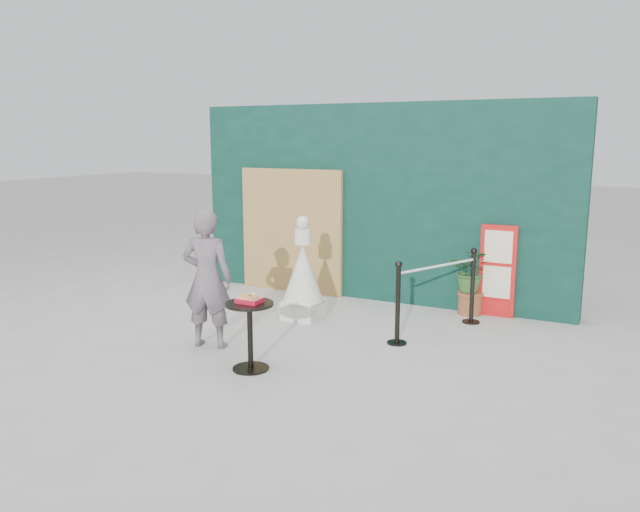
{
  "coord_description": "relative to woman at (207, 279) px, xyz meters",
  "views": [
    {
      "loc": [
        3.52,
        -5.78,
        2.48
      ],
      "look_at": [
        0.0,
        1.2,
        1.0
      ],
      "focal_mm": 35.0,
      "sensor_mm": 36.0,
      "label": 1
    }
  ],
  "objects": [
    {
      "name": "statue",
      "position": [
        0.45,
        1.55,
        -0.25
      ],
      "size": [
        0.56,
        0.56,
        1.44
      ],
      "color": "silver",
      "rests_on": "ground"
    },
    {
      "name": "woman",
      "position": [
        0.0,
        0.0,
        0.0
      ],
      "size": [
        0.69,
        0.53,
        1.67
      ],
      "primitive_type": "imported",
      "rotation": [
        0.0,
        0.0,
        3.38
      ],
      "color": "slate",
      "rests_on": "ground"
    },
    {
      "name": "menu_board",
      "position": [
        2.83,
        2.89,
        -0.19
      ],
      "size": [
        0.5,
        0.07,
        1.3
      ],
      "color": "red",
      "rests_on": "ground"
    },
    {
      "name": "cafe_table",
      "position": [
        0.87,
        -0.42,
        -0.34
      ],
      "size": [
        0.52,
        0.52,
        0.75
      ],
      "color": "black",
      "rests_on": "ground"
    },
    {
      "name": "food_basket",
      "position": [
        0.87,
        -0.42,
        -0.05
      ],
      "size": [
        0.26,
        0.19,
        0.11
      ],
      "color": "red",
      "rests_on": "cafe_table"
    },
    {
      "name": "stanchion_barrier",
      "position": [
        2.3,
        1.76,
        -0.34
      ],
      "size": [
        0.84,
        1.54,
        1.03
      ],
      "color": "black",
      "rests_on": "ground"
    },
    {
      "name": "planter",
      "position": [
        2.48,
        2.82,
        -0.29
      ],
      "size": [
        0.56,
        0.48,
        0.95
      ],
      "color": "#985531",
      "rests_on": "ground"
    },
    {
      "name": "back_wall",
      "position": [
        0.93,
        3.09,
        0.66
      ],
      "size": [
        6.0,
        0.3,
        3.0
      ],
      "primitive_type": "cube",
      "color": "black",
      "rests_on": "ground"
    },
    {
      "name": "ground",
      "position": [
        0.93,
        -0.06,
        -0.84
      ],
      "size": [
        60.0,
        60.0,
        0.0
      ],
      "primitive_type": "plane",
      "color": "#ADAAA5",
      "rests_on": "ground"
    },
    {
      "name": "bamboo_fence",
      "position": [
        -0.47,
        2.88,
        0.16
      ],
      "size": [
        1.8,
        0.08,
        2.0
      ],
      "primitive_type": "cube",
      "color": "tan",
      "rests_on": "ground"
    }
  ]
}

